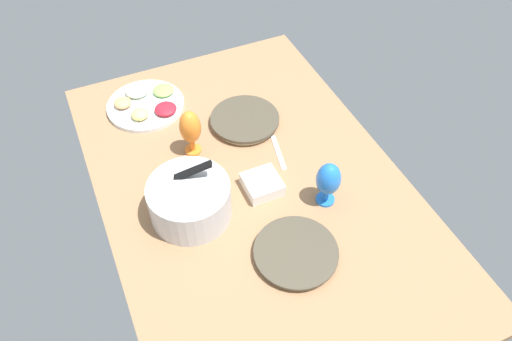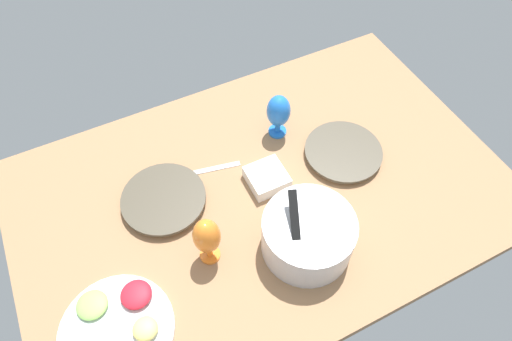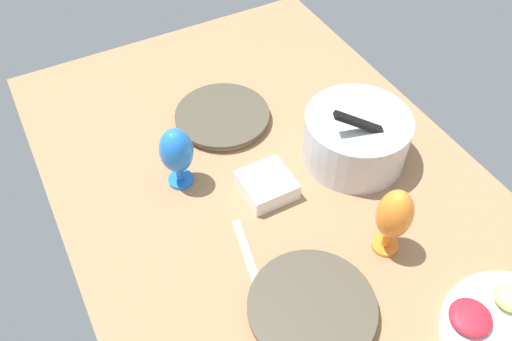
{
  "view_description": "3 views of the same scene",
  "coord_description": "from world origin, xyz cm",
  "px_view_note": "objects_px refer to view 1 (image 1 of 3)",
  "views": [
    {
      "loc": [
        -102.7,
        44.48,
        135.47
      ],
      "look_at": [
        1.89,
        -2.15,
        5.15
      ],
      "focal_mm": 34.72,
      "sensor_mm": 36.0,
      "label": 1
    },
    {
      "loc": [
        38.73,
        72.72,
        126.41
      ],
      "look_at": [
        0.0,
        -5.07,
        5.15
      ],
      "focal_mm": 31.98,
      "sensor_mm": 36.0,
      "label": 2
    },
    {
      "loc": [
        70.68,
        -44.82,
        103.28
      ],
      "look_at": [
        -6.18,
        -3.71,
        5.15
      ],
      "focal_mm": 36.96,
      "sensor_mm": 36.0,
      "label": 3
    }
  ],
  "objects_px": {
    "fruit_platter": "(146,104)",
    "square_bowl_white": "(262,184)",
    "mixing_bowl": "(190,199)",
    "dinner_plate_left": "(296,253)",
    "hurricane_glass_orange": "(190,128)",
    "dinner_plate_right": "(245,120)",
    "hurricane_glass_blue": "(328,180)"
  },
  "relations": [
    {
      "from": "mixing_bowl",
      "to": "square_bowl_white",
      "type": "distance_m",
      "value": 0.27
    },
    {
      "from": "fruit_platter",
      "to": "square_bowl_white",
      "type": "bearing_deg",
      "value": -156.65
    },
    {
      "from": "dinner_plate_right",
      "to": "fruit_platter",
      "type": "distance_m",
      "value": 0.42
    },
    {
      "from": "dinner_plate_left",
      "to": "fruit_platter",
      "type": "height_order",
      "value": "fruit_platter"
    },
    {
      "from": "mixing_bowl",
      "to": "fruit_platter",
      "type": "height_order",
      "value": "mixing_bowl"
    },
    {
      "from": "square_bowl_white",
      "to": "dinner_plate_right",
      "type": "bearing_deg",
      "value": -12.91
    },
    {
      "from": "mixing_bowl",
      "to": "hurricane_glass_blue",
      "type": "relative_size",
      "value": 1.54
    },
    {
      "from": "dinner_plate_left",
      "to": "hurricane_glass_blue",
      "type": "distance_m",
      "value": 0.27
    },
    {
      "from": "mixing_bowl",
      "to": "square_bowl_white",
      "type": "xyz_separation_m",
      "value": [
        -0.0,
        -0.26,
        -0.05
      ]
    },
    {
      "from": "hurricane_glass_orange",
      "to": "square_bowl_white",
      "type": "relative_size",
      "value": 1.57
    },
    {
      "from": "fruit_platter",
      "to": "hurricane_glass_orange",
      "type": "relative_size",
      "value": 1.62
    },
    {
      "from": "fruit_platter",
      "to": "hurricane_glass_orange",
      "type": "bearing_deg",
      "value": -163.52
    },
    {
      "from": "hurricane_glass_orange",
      "to": "dinner_plate_right",
      "type": "bearing_deg",
      "value": -75.97
    },
    {
      "from": "mixing_bowl",
      "to": "hurricane_glass_orange",
      "type": "distance_m",
      "value": 0.29
    },
    {
      "from": "dinner_plate_left",
      "to": "square_bowl_white",
      "type": "bearing_deg",
      "value": -3.15
    },
    {
      "from": "fruit_platter",
      "to": "hurricane_glass_blue",
      "type": "bearing_deg",
      "value": -149.17
    },
    {
      "from": "mixing_bowl",
      "to": "hurricane_glass_orange",
      "type": "relative_size",
      "value": 1.41
    },
    {
      "from": "mixing_bowl",
      "to": "fruit_platter",
      "type": "distance_m",
      "value": 0.59
    },
    {
      "from": "dinner_plate_left",
      "to": "fruit_platter",
      "type": "relative_size",
      "value": 0.86
    },
    {
      "from": "mixing_bowl",
      "to": "fruit_platter",
      "type": "relative_size",
      "value": 0.87
    },
    {
      "from": "dinner_plate_right",
      "to": "fruit_platter",
      "type": "height_order",
      "value": "fruit_platter"
    },
    {
      "from": "dinner_plate_left",
      "to": "square_bowl_white",
      "type": "distance_m",
      "value": 0.29
    },
    {
      "from": "dinner_plate_right",
      "to": "square_bowl_white",
      "type": "xyz_separation_m",
      "value": [
        -0.33,
        0.08,
        0.01
      ]
    },
    {
      "from": "dinner_plate_right",
      "to": "hurricane_glass_orange",
      "type": "relative_size",
      "value": 1.41
    },
    {
      "from": "dinner_plate_right",
      "to": "hurricane_glass_orange",
      "type": "distance_m",
      "value": 0.27
    },
    {
      "from": "square_bowl_white",
      "to": "hurricane_glass_blue",
      "type": "bearing_deg",
      "value": -127.18
    },
    {
      "from": "mixing_bowl",
      "to": "square_bowl_white",
      "type": "bearing_deg",
      "value": -90.22
    },
    {
      "from": "mixing_bowl",
      "to": "dinner_plate_right",
      "type": "bearing_deg",
      "value": -45.49
    },
    {
      "from": "fruit_platter",
      "to": "dinner_plate_left",
      "type": "bearing_deg",
      "value": -164.84
    },
    {
      "from": "hurricane_glass_orange",
      "to": "fruit_platter",
      "type": "bearing_deg",
      "value": 16.48
    },
    {
      "from": "dinner_plate_left",
      "to": "hurricane_glass_blue",
      "type": "bearing_deg",
      "value": -51.2
    },
    {
      "from": "dinner_plate_right",
      "to": "fruit_platter",
      "type": "xyz_separation_m",
      "value": [
        0.26,
        0.33,
        0.0
      ]
    }
  ]
}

